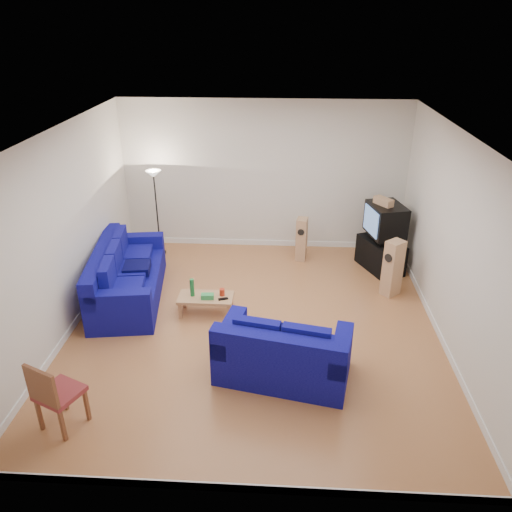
# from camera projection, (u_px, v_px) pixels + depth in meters

# --- Properties ---
(room) EXTENTS (6.01, 6.51, 3.21)m
(room) POSITION_uv_depth(u_px,v_px,m) (254.00, 241.00, 7.69)
(room) COLOR brown
(room) RESTS_ON ground
(sofa_three_seat) EXTENTS (1.43, 2.65, 0.98)m
(sofa_three_seat) POSITION_uv_depth(u_px,v_px,m) (125.00, 280.00, 9.03)
(sofa_three_seat) COLOR #030163
(sofa_three_seat) RESTS_ON ground
(sofa_loveseat) EXTENTS (2.01, 1.39, 0.92)m
(sofa_loveseat) POSITION_uv_depth(u_px,v_px,m) (283.00, 357.00, 7.03)
(sofa_loveseat) COLOR #030163
(sofa_loveseat) RESTS_ON ground
(coffee_table) EXTENTS (0.94, 0.48, 0.34)m
(coffee_table) POSITION_uv_depth(u_px,v_px,m) (206.00, 299.00, 8.57)
(coffee_table) COLOR tan
(coffee_table) RESTS_ON ground
(bottle) EXTENTS (0.07, 0.07, 0.32)m
(bottle) POSITION_uv_depth(u_px,v_px,m) (192.00, 288.00, 8.50)
(bottle) COLOR #197233
(bottle) RESTS_ON coffee_table
(tissue_box) EXTENTS (0.22, 0.13, 0.09)m
(tissue_box) POSITION_uv_depth(u_px,v_px,m) (207.00, 296.00, 8.46)
(tissue_box) COLOR green
(tissue_box) RESTS_ON coffee_table
(red_canister) EXTENTS (0.11, 0.11, 0.13)m
(red_canister) POSITION_uv_depth(u_px,v_px,m) (222.00, 292.00, 8.55)
(red_canister) COLOR red
(red_canister) RESTS_ON coffee_table
(remote) EXTENTS (0.18, 0.11, 0.02)m
(remote) POSITION_uv_depth(u_px,v_px,m) (223.00, 299.00, 8.45)
(remote) COLOR black
(remote) RESTS_ON coffee_table
(tv_stand) EXTENTS (0.93, 1.15, 0.62)m
(tv_stand) POSITION_uv_depth(u_px,v_px,m) (381.00, 255.00, 10.10)
(tv_stand) COLOR black
(tv_stand) RESTS_ON ground
(av_receiver) EXTENTS (0.46, 0.54, 0.11)m
(av_receiver) POSITION_uv_depth(u_px,v_px,m) (385.00, 239.00, 9.90)
(av_receiver) COLOR black
(av_receiver) RESTS_ON tv_stand
(television) EXTENTS (0.78, 0.94, 0.63)m
(television) POSITION_uv_depth(u_px,v_px,m) (385.00, 220.00, 9.83)
(television) COLOR black
(television) RESTS_ON av_receiver
(centre_speaker) EXTENTS (0.37, 0.42, 0.14)m
(centre_speaker) POSITION_uv_depth(u_px,v_px,m) (383.00, 201.00, 9.66)
(centre_speaker) COLOR tan
(centre_speaker) RESTS_ON television
(speaker_left) EXTENTS (0.26, 0.31, 0.92)m
(speaker_left) POSITION_uv_depth(u_px,v_px,m) (302.00, 239.00, 10.42)
(speaker_left) COLOR tan
(speaker_left) RESTS_ON ground
(speaker_right) EXTENTS (0.40, 0.39, 1.07)m
(speaker_right) POSITION_uv_depth(u_px,v_px,m) (393.00, 268.00, 9.07)
(speaker_right) COLOR tan
(speaker_right) RESTS_ON ground
(floor_lamp) EXTENTS (0.32, 0.32, 1.85)m
(floor_lamp) POSITION_uv_depth(u_px,v_px,m) (155.00, 186.00, 10.23)
(floor_lamp) COLOR black
(floor_lamp) RESTS_ON ground
(dining_chair) EXTENTS (0.64, 0.64, 1.01)m
(dining_chair) POSITION_uv_depth(u_px,v_px,m) (54.00, 393.00, 6.04)
(dining_chair) COLOR brown
(dining_chair) RESTS_ON ground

